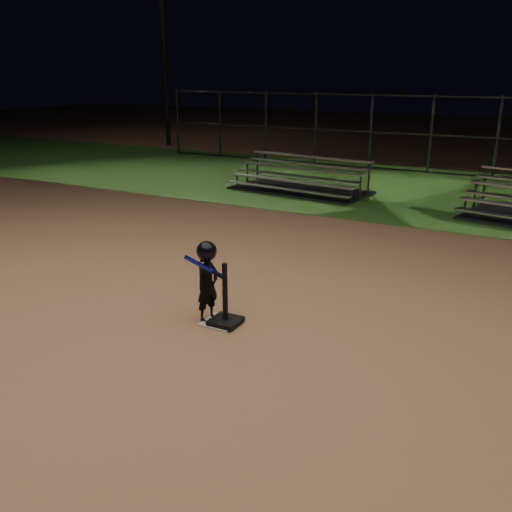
{
  "coord_description": "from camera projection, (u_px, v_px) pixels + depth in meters",
  "views": [
    {
      "loc": [
        3.6,
        -5.73,
        3.2
      ],
      "look_at": [
        0.0,
        1.0,
        0.65
      ],
      "focal_mm": 38.9,
      "sensor_mm": 36.0,
      "label": 1
    }
  ],
  "objects": [
    {
      "name": "grass_strip",
      "position": [
        405.0,
        189.0,
        15.78
      ],
      "size": [
        60.0,
        8.0,
        0.01
      ],
      "primitive_type": "cube",
      "color": "#2B571C",
      "rests_on": "ground"
    },
    {
      "name": "bleacher_left",
      "position": [
        300.0,
        185.0,
        15.46
      ],
      "size": [
        3.97,
        2.27,
        0.93
      ],
      "rotation": [
        0.0,
        0.0,
        -0.12
      ],
      "color": "#B1B1B5",
      "rests_on": "ground"
    },
    {
      "name": "child_batter",
      "position": [
        207.0,
        279.0,
        7.31
      ],
      "size": [
        0.43,
        0.58,
        1.11
      ],
      "rotation": [
        0.0,
        0.0,
        1.37
      ],
      "color": "black",
      "rests_on": "ground"
    },
    {
      "name": "light_pole_left",
      "position": [
        162.0,
        28.0,
        23.72
      ],
      "size": [
        0.9,
        0.53,
        8.3
      ],
      "color": "#2D2D30",
      "rests_on": "ground"
    },
    {
      "name": "ground",
      "position": [
        221.0,
        323.0,
        7.41
      ],
      "size": [
        80.0,
        80.0,
        0.0
      ],
      "primitive_type": "plane",
      "color": "#AF744F",
      "rests_on": "ground"
    },
    {
      "name": "backstop_fence",
      "position": [
        431.0,
        135.0,
        17.9
      ],
      "size": [
        20.08,
        0.08,
        2.5
      ],
      "color": "#38383D",
      "rests_on": "ground"
    },
    {
      "name": "batting_tee",
      "position": [
        225.0,
        312.0,
        7.3
      ],
      "size": [
        0.38,
        0.38,
        0.84
      ],
      "color": "black",
      "rests_on": "home_plate"
    },
    {
      "name": "home_plate",
      "position": [
        221.0,
        322.0,
        7.41
      ],
      "size": [
        0.45,
        0.45,
        0.02
      ],
      "primitive_type": "cube",
      "color": "beige",
      "rests_on": "ground"
    }
  ]
}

